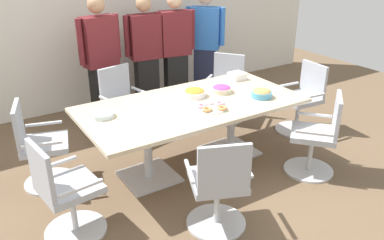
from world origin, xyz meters
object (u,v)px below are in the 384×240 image
object	(u,v)px
snack_bowl_candy_mix	(222,89)
donut_platter	(212,107)
office_chair_5	(123,107)
person_standing_1	(146,54)
office_chair_3	(302,102)
plate_stack	(102,115)
person_standing_2	(176,50)
conference_table	(192,114)
office_chair_0	(65,195)
office_chair_1	(219,189)
office_chair_6	(40,149)
office_chair_2	(318,139)
napkin_pile	(237,76)
person_standing_3	(205,44)
office_chair_4	(225,91)
snack_bowl_chips_orange	(195,93)
snack_bowl_cookies	(262,93)
person_standing_0	(101,60)

from	to	relation	value
snack_bowl_candy_mix	donut_platter	world-z (taller)	snack_bowl_candy_mix
office_chair_5	person_standing_1	bearing A→B (deg)	-147.20
office_chair_3	person_standing_1	xyz separation A→B (m)	(-1.39, 1.75, 0.46)
plate_stack	person_standing_2	bearing A→B (deg)	40.99
person_standing_2	conference_table	bearing A→B (deg)	75.05
office_chair_0	person_standing_1	distance (m)	2.90
office_chair_1	person_standing_2	xyz separation A→B (m)	(1.17, 2.72, 0.47)
office_chair_6	office_chair_3	bearing A→B (deg)	96.75
conference_table	office_chair_2	world-z (taller)	office_chair_2
napkin_pile	person_standing_3	bearing A→B (deg)	72.63
donut_platter	office_chair_4	bearing A→B (deg)	47.46
office_chair_1	snack_bowl_chips_orange	size ratio (longest dim) A/B	3.56
person_standing_2	office_chair_4	bearing A→B (deg)	122.19
office_chair_6	person_standing_3	size ratio (longest dim) A/B	0.54
plate_stack	conference_table	bearing A→B (deg)	-9.78
conference_table	snack_bowl_cookies	world-z (taller)	snack_bowl_cookies
office_chair_2	donut_platter	size ratio (longest dim) A/B	2.82
person_standing_1	donut_platter	world-z (taller)	person_standing_1
snack_bowl_candy_mix	office_chair_3	bearing A→B (deg)	-5.52
office_chair_3	person_standing_0	world-z (taller)	person_standing_0
office_chair_4	person_standing_0	xyz separation A→B (m)	(-1.49, 0.77, 0.49)
conference_table	napkin_pile	distance (m)	1.00
office_chair_6	snack_bowl_chips_orange	distance (m)	1.74
office_chair_0	person_standing_0	bearing A→B (deg)	143.38
person_standing_0	snack_bowl_cookies	world-z (taller)	person_standing_0
office_chair_5	office_chair_6	bearing A→B (deg)	15.45
office_chair_4	person_standing_0	world-z (taller)	person_standing_0
office_chair_0	person_standing_0	world-z (taller)	person_standing_0
office_chair_5	napkin_pile	xyz separation A→B (m)	(1.27, -0.70, 0.39)
office_chair_5	snack_bowl_candy_mix	distance (m)	1.34
office_chair_1	office_chair_5	xyz separation A→B (m)	(0.05, 2.15, 0.00)
office_chair_6	donut_platter	distance (m)	1.82
conference_table	person_standing_3	size ratio (longest dim) A/B	1.43
office_chair_5	person_standing_0	size ratio (longest dim) A/B	0.53
donut_platter	person_standing_3	bearing A→B (deg)	57.77
conference_table	office_chair_0	xyz separation A→B (m)	(-1.55, -0.45, -0.22)
office_chair_2	donut_platter	bearing A→B (deg)	104.67
conference_table	snack_bowl_cookies	xyz separation A→B (m)	(0.75, -0.27, 0.17)
snack_bowl_candy_mix	snack_bowl_cookies	bearing A→B (deg)	-52.44
office_chair_5	office_chair_6	distance (m)	1.32
office_chair_2	person_standing_1	size ratio (longest dim) A/B	0.55
person_standing_2	napkin_pile	bearing A→B (deg)	106.78
office_chair_6	person_standing_0	xyz separation A→B (m)	(1.13, 1.13, 0.49)
office_chair_5	office_chair_6	xyz separation A→B (m)	(-1.17, -0.60, 0.00)
office_chair_4	napkin_pile	xyz separation A→B (m)	(-0.18, -0.46, 0.39)
conference_table	snack_bowl_cookies	distance (m)	0.81
person_standing_1	snack_bowl_chips_orange	world-z (taller)	person_standing_1
office_chair_4	napkin_pile	world-z (taller)	office_chair_4
person_standing_3	snack_bowl_cookies	world-z (taller)	person_standing_3
snack_bowl_candy_mix	plate_stack	xyz separation A→B (m)	(-1.42, 0.06, -0.02)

